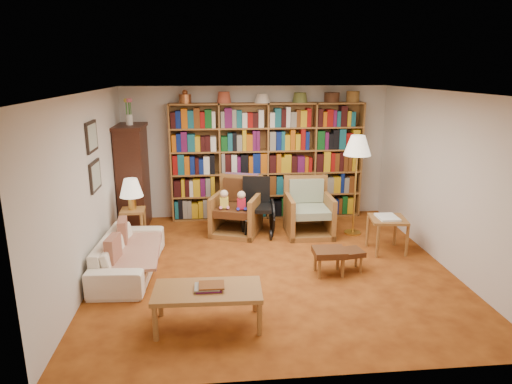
{
  "coord_description": "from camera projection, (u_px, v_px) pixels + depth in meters",
  "views": [
    {
      "loc": [
        -0.84,
        -6.11,
        2.79
      ],
      "look_at": [
        -0.19,
        0.6,
        0.97
      ],
      "focal_mm": 32.0,
      "sensor_mm": 36.0,
      "label": 1
    }
  ],
  "objects": [
    {
      "name": "wheelchair",
      "position": [
        257.0,
        208.0,
        7.96
      ],
      "size": [
        0.56,
        0.79,
        0.99
      ],
      "color": "black",
      "rests_on": "floor"
    },
    {
      "name": "table_lamp",
      "position": [
        131.0,
        189.0,
        7.31
      ],
      "size": [
        0.38,
        0.38,
        0.51
      ],
      "color": "gold",
      "rests_on": "side_table_lamp"
    },
    {
      "name": "cushion_left",
      "position": [
        123.0,
        234.0,
        6.72
      ],
      "size": [
        0.16,
        0.39,
        0.38
      ],
      "primitive_type": "cube",
      "rotation": [
        0.0,
        0.0,
        0.11
      ],
      "color": "maroon",
      "rests_on": "sofa"
    },
    {
      "name": "armchair_sage",
      "position": [
        308.0,
        212.0,
        7.99
      ],
      "size": [
        0.78,
        0.82,
        0.98
      ],
      "color": "olive",
      "rests_on": "floor"
    },
    {
      "name": "sofa",
      "position": [
        129.0,
        254.0,
        6.44
      ],
      "size": [
        1.86,
        0.81,
        0.53
      ],
      "primitive_type": "imported",
      "rotation": [
        0.0,
        0.0,
        1.51
      ],
      "color": "white",
      "rests_on": "floor"
    },
    {
      "name": "floor_lamp",
      "position": [
        357.0,
        150.0,
        7.63
      ],
      "size": [
        0.46,
        0.46,
        1.73
      ],
      "color": "gold",
      "rests_on": "floor"
    },
    {
      "name": "ceiling",
      "position": [
        274.0,
        92.0,
        6.03
      ],
      "size": [
        5.0,
        5.0,
        0.0
      ],
      "primitive_type": "plane",
      "rotation": [
        3.14,
        0.0,
        0.0
      ],
      "color": "silver",
      "rests_on": "wall_back"
    },
    {
      "name": "side_table_lamp",
      "position": [
        133.0,
        219.0,
        7.44
      ],
      "size": [
        0.39,
        0.39,
        0.59
      ],
      "color": "olive",
      "rests_on": "floor"
    },
    {
      "name": "cushion_right",
      "position": [
        113.0,
        252.0,
        6.05
      ],
      "size": [
        0.16,
        0.38,
        0.37
      ],
      "primitive_type": "cube",
      "rotation": [
        0.0,
        0.0,
        -0.12
      ],
      "color": "maroon",
      "rests_on": "sofa"
    },
    {
      "name": "footstool_a",
      "position": [
        329.0,
        254.0,
        6.35
      ],
      "size": [
        0.44,
        0.38,
        0.37
      ],
      "color": "#482413",
      "rests_on": "floor"
    },
    {
      "name": "side_table_papers",
      "position": [
        388.0,
        223.0,
        7.12
      ],
      "size": [
        0.61,
        0.61,
        0.58
      ],
      "color": "olive",
      "rests_on": "floor"
    },
    {
      "name": "sofa_throw",
      "position": [
        132.0,
        252.0,
        6.44
      ],
      "size": [
        0.83,
        1.44,
        0.04
      ],
      "primitive_type": "cube",
      "rotation": [
        0.0,
        0.0,
        0.05
      ],
      "color": "beige",
      "rests_on": "sofa"
    },
    {
      "name": "footstool_b",
      "position": [
        350.0,
        254.0,
        6.49
      ],
      "size": [
        0.41,
        0.37,
        0.31
      ],
      "color": "#482413",
      "rests_on": "floor"
    },
    {
      "name": "wall_left",
      "position": [
        89.0,
        188.0,
        6.11
      ],
      "size": [
        0.0,
        5.0,
        5.0
      ],
      "primitive_type": "plane",
      "rotation": [
        1.57,
        0.0,
        1.57
      ],
      "color": "silver",
      "rests_on": "floor"
    },
    {
      "name": "coffee_table",
      "position": [
        208.0,
        293.0,
        5.05
      ],
      "size": [
        1.21,
        0.63,
        0.5
      ],
      "color": "olive",
      "rests_on": "floor"
    },
    {
      "name": "armchair_leather",
      "position": [
        236.0,
        209.0,
        8.04
      ],
      "size": [
        1.04,
        1.04,
        1.0
      ],
      "color": "olive",
      "rests_on": "floor"
    },
    {
      "name": "framed_pictures",
      "position": [
        94.0,
        156.0,
        6.31
      ],
      "size": [
        0.03,
        0.52,
        0.97
      ],
      "color": "black",
      "rests_on": "wall_left"
    },
    {
      "name": "wall_right",
      "position": [
        445.0,
        180.0,
        6.58
      ],
      "size": [
        0.0,
        5.0,
        5.0
      ],
      "primitive_type": "plane",
      "rotation": [
        1.57,
        0.0,
        -1.57
      ],
      "color": "silver",
      "rests_on": "floor"
    },
    {
      "name": "curio_cabinet",
      "position": [
        133.0,
        176.0,
        8.14
      ],
      "size": [
        0.5,
        0.95,
        2.4
      ],
      "color": "#3A1A0F",
      "rests_on": "floor"
    },
    {
      "name": "bookshelf",
      "position": [
        267.0,
        158.0,
        8.63
      ],
      "size": [
        3.6,
        0.3,
        2.42
      ],
      "color": "olive",
      "rests_on": "floor"
    },
    {
      "name": "wall_back",
      "position": [
        256.0,
        152.0,
        8.75
      ],
      "size": [
        5.0,
        0.0,
        5.0
      ],
      "primitive_type": "plane",
      "rotation": [
        1.57,
        0.0,
        0.0
      ],
      "color": "silver",
      "rests_on": "floor"
    },
    {
      "name": "floor",
      "position": [
        273.0,
        266.0,
        6.67
      ],
      "size": [
        5.0,
        5.0,
        0.0
      ],
      "primitive_type": "plane",
      "color": "#A25319",
      "rests_on": "ground"
    },
    {
      "name": "wall_front",
      "position": [
        312.0,
        253.0,
        3.95
      ],
      "size": [
        5.0,
        0.0,
        5.0
      ],
      "primitive_type": "plane",
      "rotation": [
        -1.57,
        0.0,
        0.0
      ],
      "color": "silver",
      "rests_on": "floor"
    }
  ]
}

